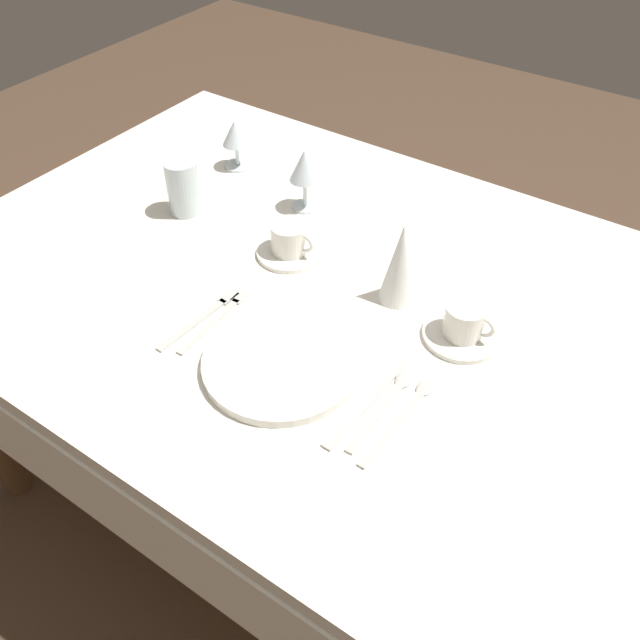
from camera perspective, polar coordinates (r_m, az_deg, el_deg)
The scene contains 16 objects.
ground_plane at distance 1.90m, azimuth 2.58°, elevation -15.62°, with size 6.00×6.00×0.00m, color #4C3828.
dining_table at distance 1.39m, azimuth 3.40°, elevation -1.11°, with size 1.80×1.11×0.74m.
dinner_plate at distance 1.20m, azimuth -3.25°, elevation -3.58°, with size 0.28×0.28×0.02m, color white.
fork_outer at distance 1.31m, azimuth -8.50°, elevation 0.18°, with size 0.03×0.20×0.00m.
fork_inner at distance 1.31m, azimuth -9.75°, elevation 0.25°, with size 0.03×0.20×0.00m.
dinner_knife at distance 1.15m, azimuth 3.79°, elevation -6.97°, with size 0.02×0.24×0.00m.
spoon_soup at distance 1.15m, azimuth 5.68°, elevation -6.70°, with size 0.03×0.20×0.01m.
spoon_dessert at distance 1.14m, azimuth 7.19°, elevation -7.52°, with size 0.03×0.22×0.01m.
saucer_left at distance 1.28m, azimuth 11.69°, elevation -1.23°, with size 0.14×0.14×0.01m, color white.
coffee_cup_left at distance 1.26m, azimuth 11.99°, elevation -0.04°, with size 0.10×0.07×0.06m.
saucer_right at distance 1.45m, azimuth -2.53°, elevation 5.67°, with size 0.14×0.14×0.01m, color white.
coffee_cup_right at distance 1.43m, azimuth -2.52°, elevation 6.83°, with size 0.10×0.08×0.06m.
wine_glass_centre at distance 1.54m, azimuth -1.29°, elevation 12.53°, with size 0.07×0.07×0.15m.
wine_glass_left at distance 1.73m, azimuth -7.05°, elevation 14.96°, with size 0.07×0.07×0.12m.
drink_tumbler at distance 1.58m, azimuth -11.28°, elevation 10.55°, with size 0.07×0.07×0.13m.
napkin_folded at distance 1.30m, azimuth 6.73°, elevation 4.75°, with size 0.08×0.08×0.17m, color white.
Camera 1 is at (0.50, -0.87, 1.61)m, focal length 38.44 mm.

